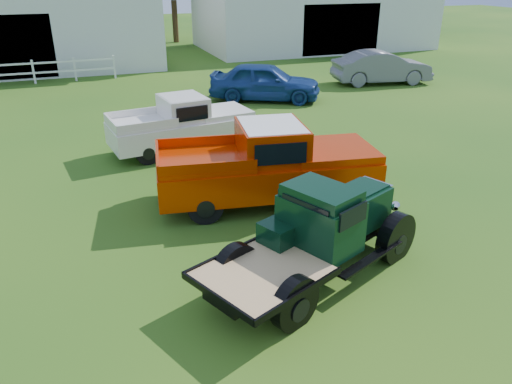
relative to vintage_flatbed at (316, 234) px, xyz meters
name	(u,v)px	position (x,y,z in m)	size (l,w,h in m)	color
ground	(267,264)	(-0.71, 0.68, -0.91)	(120.00, 120.00, 0.00)	#215015
shed_right	(313,10)	(13.29, 27.68, 1.69)	(16.80, 9.20, 5.20)	beige
vintage_flatbed	(316,234)	(0.00, 0.00, 0.00)	(4.62, 1.83, 1.83)	black
red_pickup	(267,163)	(0.36, 3.47, 0.11)	(5.59, 2.15, 2.04)	#B22801
white_pickup	(181,124)	(-0.80, 8.06, -0.05)	(4.69, 1.82, 1.72)	silver
misc_car_blue	(265,82)	(4.11, 13.42, -0.09)	(1.95, 4.85, 1.65)	navy
misc_car_grey	(382,67)	(10.95, 14.69, -0.10)	(1.72, 4.93, 1.62)	slate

